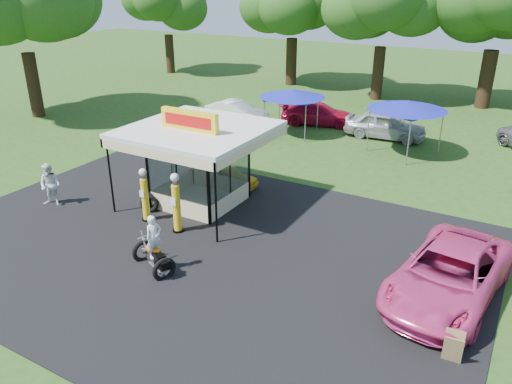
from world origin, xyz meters
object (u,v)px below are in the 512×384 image
tent_east (407,106)px  gas_station_kiosk (199,164)px  bg_car_b (319,114)px  bg_car_c (385,125)px  gas_pump_left (145,196)px  spectator_west (50,185)px  tent_west (292,94)px  bg_car_a (237,112)px  gas_pump_right (176,205)px  motorcycle (154,249)px  pink_sedan (449,274)px  a_frame_sign (453,348)px  kiosk_car (229,176)px

tent_east → gas_station_kiosk: bearing=-117.7°
tent_east → bg_car_b: bearing=154.5°
bg_car_c → gas_pump_left: bearing=159.1°
spectator_west → tent_west: bearing=57.2°
bg_car_a → gas_pump_left: bearing=-161.0°
gas_pump_right → spectator_west: 6.15m
bg_car_b → gas_pump_right: bearing=169.0°
motorcycle → tent_west: 16.55m
gas_pump_right → tent_east: 14.46m
bg_car_c → tent_east: bearing=-146.3°
spectator_west → pink_sedan: bearing=-11.2°
a_frame_sign → kiosk_car: 13.08m
motorcycle → kiosk_car: bearing=126.4°
gas_pump_left → bg_car_a: 14.82m
tent_east → pink_sedan: bearing=-69.7°
gas_pump_left → bg_car_a: size_ratio=0.52×
bg_car_c → gas_pump_right: bearing=165.0°
gas_pump_left → a_frame_sign: 12.24m
tent_west → pink_sedan: bearing=-48.1°
kiosk_car → bg_car_b: bg_car_b is taller
bg_car_a → bg_car_b: bearing=-63.8°
a_frame_sign → tent_west: size_ratio=0.22×
gas_station_kiosk → gas_pump_right: 2.76m
gas_station_kiosk → spectator_west: (-5.32, -3.32, -0.85)m
kiosk_car → spectator_west: spectator_west is taller
bg_car_b → bg_car_c: bg_car_c is taller
kiosk_car → tent_east: 10.66m
motorcycle → bg_car_a: bearing=135.7°
kiosk_car → tent_west: size_ratio=0.71×
kiosk_car → tent_west: 9.18m
gas_pump_left → kiosk_car: 4.77m
gas_pump_left → kiosk_car: gas_pump_left is taller
gas_pump_right → tent_east: tent_east is taller
bg_car_b → bg_car_c: 4.71m
gas_station_kiosk → pink_sedan: bearing=-10.0°
a_frame_sign → gas_pump_left: bearing=165.2°
gas_pump_right → pink_sedan: 9.72m
gas_pump_left → pink_sedan: 11.37m
bg_car_c → tent_west: bearing=108.2°
a_frame_sign → bg_car_a: size_ratio=0.20×
gas_pump_left → motorcycle: size_ratio=1.06×
gas_pump_right → bg_car_c: size_ratio=0.51×
bg_car_a → tent_west: tent_west is taller
gas_pump_left → gas_pump_right: bearing=-4.6°
gas_station_kiosk → bg_car_c: (4.08, 13.14, -0.98)m
gas_station_kiosk → gas_pump_right: bearing=-73.2°
gas_pump_right → motorcycle: size_ratio=1.14×
gas_station_kiosk → gas_pump_left: gas_station_kiosk is taller
gas_pump_right → tent_west: bearing=98.0°
gas_pump_right → pink_sedan: (9.69, 0.73, -0.35)m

